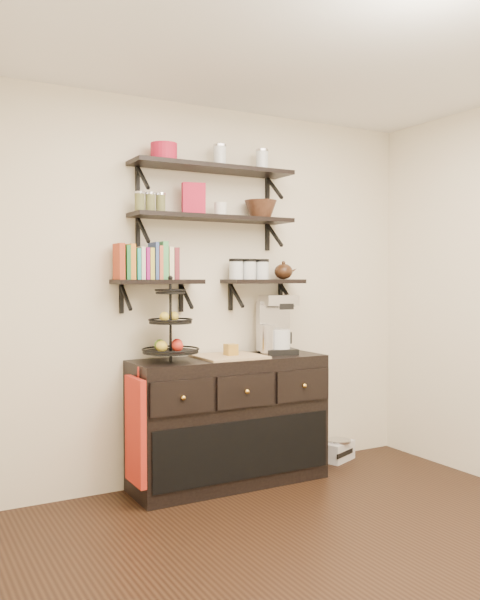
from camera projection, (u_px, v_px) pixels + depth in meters
The scene contains 21 objects.
floor at pixel (361, 573), 3.14m from camera, with size 3.50×3.50×0.00m, color black.
ceiling at pixel (364, 20), 3.04m from camera, with size 3.50×3.50×0.02m, color white.
back_wall at pixel (205, 293), 4.62m from camera, with size 3.50×0.02×2.70m, color #EEE8CA.
shelf_top at pixel (213, 169), 4.47m from camera, with size 1.20×0.27×0.23m.
shelf_mid at pixel (213, 218), 4.49m from camera, with size 1.20×0.27×0.23m.
shelf_low_left at pixel (157, 283), 4.31m from camera, with size 0.60×0.25×0.23m.
shelf_low_right at pixel (263, 282), 4.72m from camera, with size 0.60×0.25×0.23m.
cookbooks at pixel (150, 262), 4.28m from camera, with size 0.43×0.15×0.26m.
glass_canisters at pixel (249, 271), 4.65m from camera, with size 0.32×0.10×0.13m.
sideboard at pixel (229, 421), 4.48m from camera, with size 1.40×0.50×0.92m.
fruit_stand at pixel (171, 333), 4.25m from camera, with size 0.37×0.37×0.55m.
candle at pixel (231, 350), 4.47m from camera, with size 0.08×0.08×0.08m, color olive.
coffee_maker at pixel (276, 326), 4.68m from camera, with size 0.27×0.27×0.44m.
thermal_carafe at pixel (268, 340), 4.59m from camera, with size 0.11×0.11×0.22m, color silver.
apron at pixel (136, 431), 4.04m from camera, with size 0.04×0.29×0.68m, color #B62513.
radio at pixel (339, 450), 5.07m from camera, with size 0.31×0.25×0.17m.
recipe_box at pixel (193, 199), 4.40m from camera, with size 0.16×0.06×0.22m, color #AD132F.
walnut_bowl at pixel (261, 209), 4.67m from camera, with size 0.24×0.24×0.13m, color black, non-canonical shape.
ramekins at pixel (220, 209), 4.51m from camera, with size 0.09×0.09×0.10m, color white.
teapot at pixel (284, 270), 4.80m from camera, with size 0.19×0.14×0.14m, color black, non-canonical shape.
red_pot at pixel (164, 152), 4.29m from camera, with size 0.18×0.18×0.12m, color #AD132F.
Camera 1 is at (-2.02, -2.41, 1.46)m, focal length 38.00 mm.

